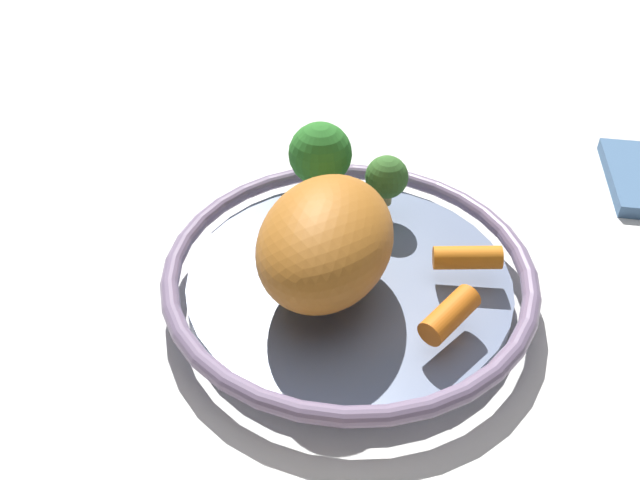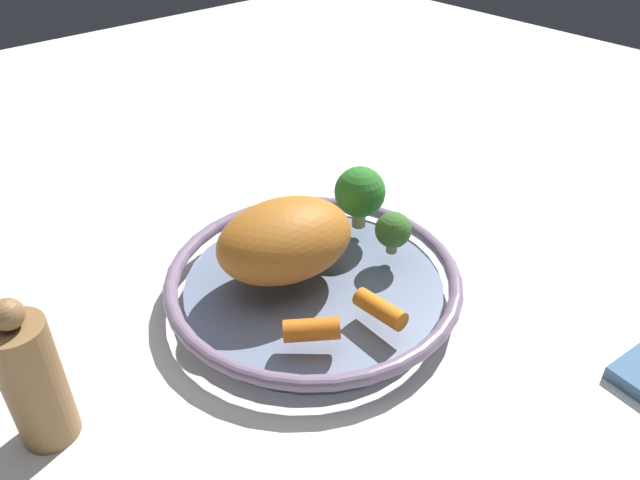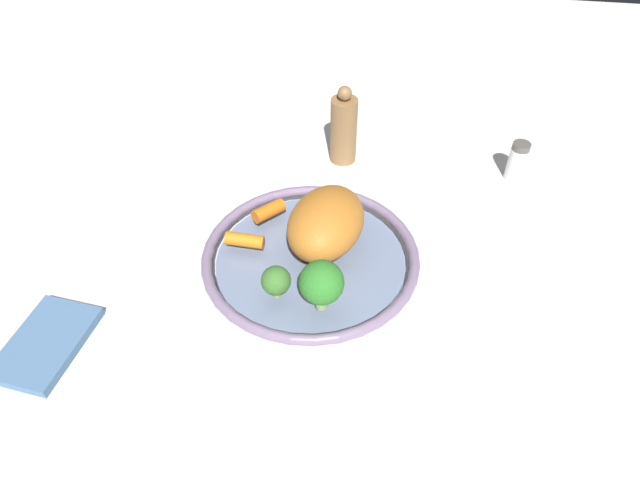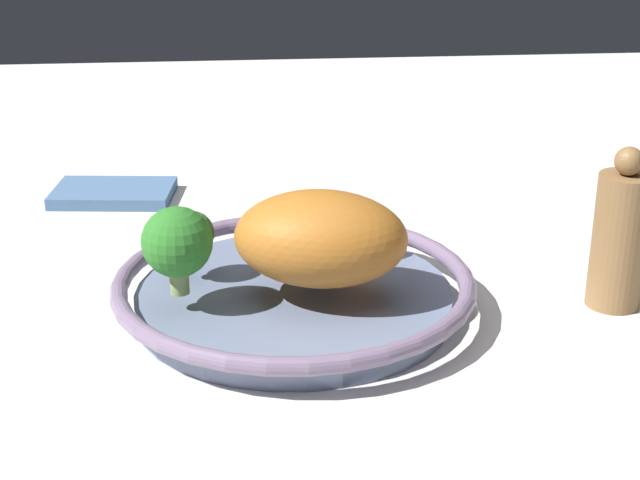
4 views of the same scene
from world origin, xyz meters
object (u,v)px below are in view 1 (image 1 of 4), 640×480
serving_bowl (349,277)px  broccoli_floret_large (387,178)px  roast_chicken_piece (326,240)px  broccoli_floret_mid (321,155)px  baby_carrot_back (450,315)px  baby_carrot_right (467,256)px

serving_bowl → broccoli_floret_large: bearing=160.4°
roast_chicken_piece → broccoli_floret_mid: (-0.12, -0.01, 0.00)m
roast_chicken_piece → baby_carrot_back: (0.05, 0.10, -0.03)m
baby_carrot_back → broccoli_floret_large: broccoli_floret_large is taller
serving_bowl → baby_carrot_right: bearing=91.0°
serving_bowl → broccoli_floret_large: size_ratio=6.48×
roast_chicken_piece → broccoli_floret_mid: roast_chicken_piece is taller
baby_carrot_back → broccoli_floret_large: bearing=-163.9°
baby_carrot_back → baby_carrot_right: size_ratio=0.93×
broccoli_floret_large → broccoli_floret_mid: 0.07m
broccoli_floret_large → broccoli_floret_mid: size_ratio=0.65×
roast_chicken_piece → broccoli_floret_mid: bearing=-174.6°
serving_bowl → broccoli_floret_large: broccoli_floret_large is taller
roast_chicken_piece → baby_carrot_back: roast_chicken_piece is taller
broccoli_floret_large → broccoli_floret_mid: (-0.01, -0.06, 0.02)m
broccoli_floret_large → baby_carrot_right: bearing=37.5°
roast_chicken_piece → baby_carrot_right: roast_chicken_piece is taller
serving_bowl → baby_carrot_back: 0.11m
roast_chicken_piece → baby_carrot_back: size_ratio=2.82×
broccoli_floret_large → broccoli_floret_mid: broccoli_floret_mid is taller
roast_chicken_piece → broccoli_floret_large: size_ratio=3.00×
serving_bowl → baby_carrot_back: baby_carrot_back is taller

